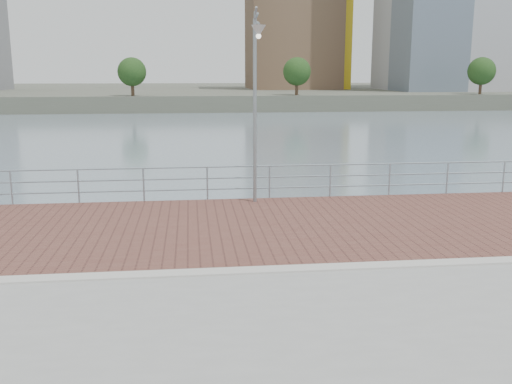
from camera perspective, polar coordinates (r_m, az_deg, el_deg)
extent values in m
plane|color=slate|center=(13.00, 1.05, -16.27)|extent=(400.00, 400.00, 0.00)
cube|color=brown|center=(15.58, -0.68, -3.43)|extent=(40.00, 6.80, 0.02)
cube|color=#B7B5AD|center=(12.17, 1.09, -7.82)|extent=(40.00, 0.40, 0.06)
cube|color=#4C5142|center=(133.94, -6.01, 9.83)|extent=(320.00, 95.00, 2.50)
cylinder|color=#8C9EA8|center=(19.53, -23.26, 0.37)|extent=(0.06, 0.06, 1.10)
cylinder|color=#8C9EA8|center=(19.04, -17.33, 0.53)|extent=(0.06, 0.06, 1.10)
cylinder|color=#8C9EA8|center=(18.76, -11.16, 0.69)|extent=(0.06, 0.06, 1.10)
cylinder|color=#8C9EA8|center=(18.70, -4.89, 0.84)|extent=(0.06, 0.06, 1.10)
cylinder|color=#8C9EA8|center=(18.87, 1.36, 0.98)|extent=(0.06, 0.06, 1.10)
cylinder|color=#8C9EA8|center=(19.25, 7.42, 1.11)|extent=(0.06, 0.06, 1.10)
cylinder|color=#8C9EA8|center=(19.85, 13.18, 1.22)|extent=(0.06, 0.06, 1.10)
cylinder|color=#8C9EA8|center=(20.63, 18.56, 1.31)|extent=(0.06, 0.06, 1.10)
cylinder|color=#8C9EA8|center=(21.58, 23.51, 1.38)|extent=(0.06, 0.06, 1.10)
cylinder|color=#8C9EA8|center=(18.66, -1.76, 2.57)|extent=(39.00, 0.05, 0.05)
cylinder|color=#8C9EA8|center=(18.72, -1.75, 1.44)|extent=(39.00, 0.05, 0.05)
cylinder|color=#8C9EA8|center=(18.79, -1.75, 0.35)|extent=(39.00, 0.05, 0.05)
cylinder|color=gray|center=(18.00, -0.12, 7.86)|extent=(0.11, 0.11, 5.71)
cylinder|color=gray|center=(17.55, 0.06, 17.09)|extent=(0.07, 0.95, 0.07)
cone|color=#B2B2AD|center=(17.07, 0.26, 16.59)|extent=(0.42, 0.42, 0.33)
cube|color=brown|center=(123.56, 3.62, 16.10)|extent=(18.00, 18.00, 25.07)
cylinder|color=#473323|center=(88.77, -12.25, 10.44)|extent=(0.50, 0.50, 3.32)
sphere|color=#193814|center=(88.75, -12.31, 11.66)|extent=(4.26, 4.26, 4.26)
cylinder|color=#473323|center=(89.90, 4.09, 10.71)|extent=(0.50, 0.50, 3.36)
sphere|color=#193814|center=(89.88, 4.11, 11.93)|extent=(4.32, 4.32, 4.32)
cylinder|color=#473323|center=(99.87, 21.54, 10.06)|extent=(0.50, 0.50, 3.42)
sphere|color=#193814|center=(99.85, 21.63, 11.18)|extent=(4.40, 4.40, 4.40)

